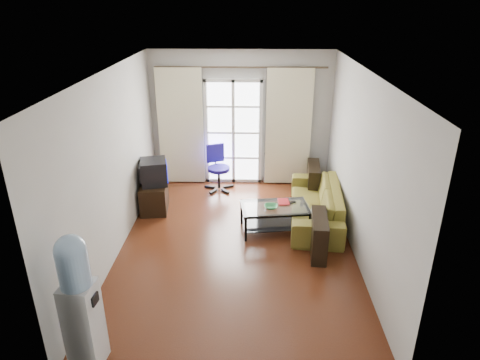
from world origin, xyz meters
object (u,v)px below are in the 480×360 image
object	(u,v)px
task_chair	(218,177)
sofa	(316,203)
water_cooler	(79,300)
coffee_table	(275,215)
tv_stand	(154,197)
crt_tv	(153,172)

from	to	relation	value
task_chair	sofa	bearing A→B (deg)	-57.69
task_chair	water_cooler	xyz separation A→B (m)	(-1.05, -4.52, 0.55)
coffee_table	task_chair	size ratio (longest dim) A/B	1.30
tv_stand	crt_tv	world-z (taller)	crt_tv
crt_tv	task_chair	world-z (taller)	crt_tv
sofa	coffee_table	xyz separation A→B (m)	(-0.73, -0.41, -0.02)
tv_stand	sofa	bearing A→B (deg)	-11.91
coffee_table	tv_stand	world-z (taller)	tv_stand
tv_stand	water_cooler	size ratio (longest dim) A/B	0.44
coffee_table	crt_tv	size ratio (longest dim) A/B	2.04
coffee_table	tv_stand	xyz separation A→B (m)	(-2.16, 0.70, -0.03)
tv_stand	water_cooler	world-z (taller)	water_cooler
sofa	coffee_table	world-z (taller)	sofa
sofa	water_cooler	bearing A→B (deg)	-35.84
tv_stand	task_chair	world-z (taller)	task_chair
tv_stand	water_cooler	distance (m)	3.61
task_chair	crt_tv	bearing A→B (deg)	-163.10
sofa	coffee_table	distance (m)	0.83
task_chair	water_cooler	size ratio (longest dim) A/B	0.58
coffee_table	task_chair	world-z (taller)	task_chair
task_chair	tv_stand	bearing A→B (deg)	-162.01
sofa	water_cooler	xyz separation A→B (m)	(-2.84, -3.28, 0.51)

